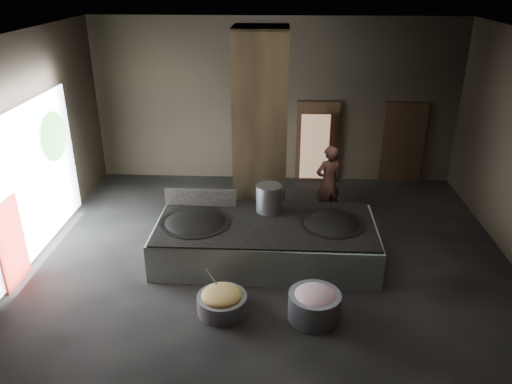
# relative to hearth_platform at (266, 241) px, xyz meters

# --- Properties ---
(floor) EXTENTS (10.00, 9.00, 0.10)m
(floor) POSITION_rel_hearth_platform_xyz_m (0.11, -0.04, -0.44)
(floor) COLOR black
(floor) RESTS_ON ground
(ceiling) EXTENTS (10.00, 9.00, 0.10)m
(ceiling) POSITION_rel_hearth_platform_xyz_m (0.11, -0.04, 4.16)
(ceiling) COLOR black
(ceiling) RESTS_ON back_wall
(back_wall) EXTENTS (10.00, 0.10, 4.50)m
(back_wall) POSITION_rel_hearth_platform_xyz_m (0.11, 4.51, 1.86)
(back_wall) COLOR black
(back_wall) RESTS_ON ground
(front_wall) EXTENTS (10.00, 0.10, 4.50)m
(front_wall) POSITION_rel_hearth_platform_xyz_m (0.11, -4.59, 1.86)
(front_wall) COLOR black
(front_wall) RESTS_ON ground
(left_wall) EXTENTS (0.10, 9.00, 4.50)m
(left_wall) POSITION_rel_hearth_platform_xyz_m (-4.94, -0.04, 1.86)
(left_wall) COLOR black
(left_wall) RESTS_ON ground
(pillar) EXTENTS (1.20, 1.20, 4.50)m
(pillar) POSITION_rel_hearth_platform_xyz_m (-0.19, 1.86, 1.86)
(pillar) COLOR black
(pillar) RESTS_ON ground
(hearth_platform) EXTENTS (4.56, 2.24, 0.79)m
(hearth_platform) POSITION_rel_hearth_platform_xyz_m (0.00, 0.00, 0.00)
(hearth_platform) COLOR #B8CDBC
(hearth_platform) RESTS_ON ground
(platform_cap) EXTENTS (4.43, 2.13, 0.03)m
(platform_cap) POSITION_rel_hearth_platform_xyz_m (0.00, 0.00, 0.42)
(platform_cap) COLOR black
(platform_cap) RESTS_ON hearth_platform
(wok_left) EXTENTS (1.43, 1.43, 0.39)m
(wok_left) POSITION_rel_hearth_platform_xyz_m (-1.45, -0.05, 0.36)
(wok_left) COLOR black
(wok_left) RESTS_ON hearth_platform
(wok_left_rim) EXTENTS (1.46, 1.46, 0.05)m
(wok_left_rim) POSITION_rel_hearth_platform_xyz_m (-1.45, -0.05, 0.43)
(wok_left_rim) COLOR black
(wok_left_rim) RESTS_ON hearth_platform
(wok_right) EXTENTS (1.33, 1.33, 0.37)m
(wok_right) POSITION_rel_hearth_platform_xyz_m (1.35, 0.05, 0.36)
(wok_right) COLOR black
(wok_right) RESTS_ON hearth_platform
(wok_right_rim) EXTENTS (1.36, 1.36, 0.05)m
(wok_right_rim) POSITION_rel_hearth_platform_xyz_m (1.35, 0.05, 0.43)
(wok_right_rim) COLOR black
(wok_right_rim) RESTS_ON hearth_platform
(stock_pot) EXTENTS (0.55, 0.55, 0.59)m
(stock_pot) POSITION_rel_hearth_platform_xyz_m (0.05, 0.55, 0.74)
(stock_pot) COLOR #A8AAB0
(stock_pot) RESTS_ON hearth_platform
(splash_guard) EXTENTS (1.58, 0.08, 0.39)m
(splash_guard) POSITION_rel_hearth_platform_xyz_m (-1.45, 0.75, 0.64)
(splash_guard) COLOR black
(splash_guard) RESTS_ON hearth_platform
(cook) EXTENTS (0.78, 0.66, 1.82)m
(cook) POSITION_rel_hearth_platform_xyz_m (1.43, 2.02, 0.52)
(cook) COLOR brown
(cook) RESTS_ON ground
(veg_basin) EXTENTS (1.10, 1.10, 0.33)m
(veg_basin) POSITION_rel_hearth_platform_xyz_m (-0.71, -1.86, -0.23)
(veg_basin) COLOR slate
(veg_basin) RESTS_ON ground
(veg_fill) EXTENTS (0.73, 0.73, 0.23)m
(veg_fill) POSITION_rel_hearth_platform_xyz_m (-0.71, -1.86, -0.04)
(veg_fill) COLOR #97A34E
(veg_fill) RESTS_ON veg_basin
(ladle) EXTENTS (0.25, 0.28, 0.63)m
(ladle) POSITION_rel_hearth_platform_xyz_m (-0.86, -1.71, 0.16)
(ladle) COLOR #A8AAB0
(ladle) RESTS_ON veg_basin
(meat_basin) EXTENTS (1.19, 1.19, 0.50)m
(meat_basin) POSITION_rel_hearth_platform_xyz_m (0.91, -1.96, -0.14)
(meat_basin) COLOR slate
(meat_basin) RESTS_ON ground
(meat_fill) EXTENTS (0.75, 0.75, 0.29)m
(meat_fill) POSITION_rel_hearth_platform_xyz_m (0.91, -1.96, 0.06)
(meat_fill) COLOR #C47585
(meat_fill) RESTS_ON meat_basin
(doorway_near) EXTENTS (1.18, 0.08, 2.38)m
(doorway_near) POSITION_rel_hearth_platform_xyz_m (1.31, 4.41, 0.71)
(doorway_near) COLOR black
(doorway_near) RESTS_ON ground
(doorway_near_glow) EXTENTS (0.79, 0.04, 1.86)m
(doorway_near_glow) POSITION_rel_hearth_platform_xyz_m (1.23, 4.18, 0.66)
(doorway_near_glow) COLOR #8C6647
(doorway_near_glow) RESTS_ON ground
(doorway_far) EXTENTS (1.18, 0.08, 2.38)m
(doorway_far) POSITION_rel_hearth_platform_xyz_m (3.71, 4.41, 0.71)
(doorway_far) COLOR black
(doorway_far) RESTS_ON ground
(doorway_far_glow) EXTENTS (0.87, 0.04, 2.06)m
(doorway_far_glow) POSITION_rel_hearth_platform_xyz_m (3.67, 4.50, 0.66)
(doorway_far_glow) COLOR #8C6647
(doorway_far_glow) RESTS_ON ground
(left_opening) EXTENTS (0.04, 4.20, 3.10)m
(left_opening) POSITION_rel_hearth_platform_xyz_m (-4.84, 0.16, 1.21)
(left_opening) COLOR white
(left_opening) RESTS_ON ground
(pavilion_sliver) EXTENTS (0.05, 0.90, 1.70)m
(pavilion_sliver) POSITION_rel_hearth_platform_xyz_m (-4.77, -1.14, 0.46)
(pavilion_sliver) COLOR maroon
(pavilion_sliver) RESTS_ON ground
(tree_silhouette) EXTENTS (0.28, 1.10, 1.10)m
(tree_silhouette) POSITION_rel_hearth_platform_xyz_m (-4.74, 1.26, 1.81)
(tree_silhouette) COLOR #194714
(tree_silhouette) RESTS_ON left_opening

